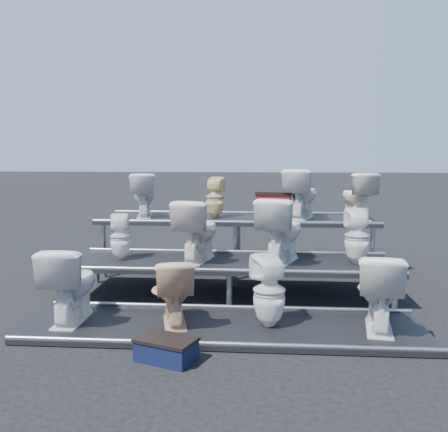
# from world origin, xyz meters

# --- Properties ---
(ground) EXTENTS (80.00, 80.00, 0.00)m
(ground) POSITION_xyz_m (0.00, 0.00, 0.00)
(ground) COLOR black
(ground) RESTS_ON ground
(tier_front) EXTENTS (4.20, 1.20, 0.06)m
(tier_front) POSITION_xyz_m (0.00, -1.30, 0.03)
(tier_front) COLOR black
(tier_front) RESTS_ON ground
(tier_mid) EXTENTS (4.20, 1.20, 0.46)m
(tier_mid) POSITION_xyz_m (0.00, 0.00, 0.23)
(tier_mid) COLOR black
(tier_mid) RESTS_ON ground
(tier_back) EXTENTS (4.20, 1.20, 0.86)m
(tier_back) POSITION_xyz_m (0.00, 1.30, 0.43)
(tier_back) COLOR black
(tier_back) RESTS_ON ground
(toilet_0) EXTENTS (0.46, 0.81, 0.82)m
(toilet_0) POSITION_xyz_m (-1.66, -1.30, 0.47)
(toilet_0) COLOR white
(toilet_0) RESTS_ON tier_front
(toilet_1) EXTENTS (0.55, 0.77, 0.71)m
(toilet_1) POSITION_xyz_m (-0.54, -1.30, 0.42)
(toilet_1) COLOR #D5AC82
(toilet_1) RESTS_ON tier_front
(toilet_2) EXTENTS (0.45, 0.46, 0.76)m
(toilet_2) POSITION_xyz_m (0.47, -1.30, 0.44)
(toilet_2) COLOR white
(toilet_2) RESTS_ON tier_front
(toilet_3) EXTENTS (0.57, 0.85, 0.81)m
(toilet_3) POSITION_xyz_m (1.60, -1.30, 0.46)
(toilet_3) COLOR white
(toilet_3) RESTS_ON tier_front
(toilet_4) EXTENTS (0.34, 0.34, 0.60)m
(toilet_4) POSITION_xyz_m (-1.48, 0.00, 0.76)
(toilet_4) COLOR white
(toilet_4) RESTS_ON tier_mid
(toilet_5) EXTENTS (0.62, 0.88, 0.81)m
(toilet_5) POSITION_xyz_m (-0.45, 0.00, 0.87)
(toilet_5) COLOR white
(toilet_5) RESTS_ON tier_mid
(toilet_6) EXTENTS (0.74, 0.94, 0.85)m
(toilet_6) POSITION_xyz_m (0.64, 0.00, 0.88)
(toilet_6) COLOR white
(toilet_6) RESTS_ON tier_mid
(toilet_7) EXTENTS (0.33, 0.34, 0.70)m
(toilet_7) POSITION_xyz_m (1.60, 0.00, 0.81)
(toilet_7) COLOR white
(toilet_7) RESTS_ON tier_mid
(toilet_8) EXTENTS (0.50, 0.74, 0.69)m
(toilet_8) POSITION_xyz_m (-1.47, 1.30, 1.21)
(toilet_8) COLOR white
(toilet_8) RESTS_ON tier_back
(toilet_9) EXTENTS (0.33, 0.34, 0.63)m
(toilet_9) POSITION_xyz_m (-0.34, 1.30, 1.18)
(toilet_9) COLOR beige
(toilet_9) RESTS_ON tier_back
(toilet_10) EXTENTS (0.66, 0.85, 0.76)m
(toilet_10) POSITION_xyz_m (0.99, 1.30, 1.24)
(toilet_10) COLOR white
(toilet_10) RESTS_ON tier_back
(toilet_11) EXTENTS (0.56, 0.78, 0.71)m
(toilet_11) POSITION_xyz_m (1.82, 1.30, 1.22)
(toilet_11) COLOR white
(toilet_11) RESTS_ON tier_back
(red_crate) EXTENTS (0.55, 0.46, 0.37)m
(red_crate) POSITION_xyz_m (0.57, 1.26, 1.05)
(red_crate) COLOR maroon
(red_crate) RESTS_ON tier_back
(step_stool) EXTENTS (0.59, 0.47, 0.18)m
(step_stool) POSITION_xyz_m (-0.46, -2.12, 0.09)
(step_stool) COLOR black
(step_stool) RESTS_ON ground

